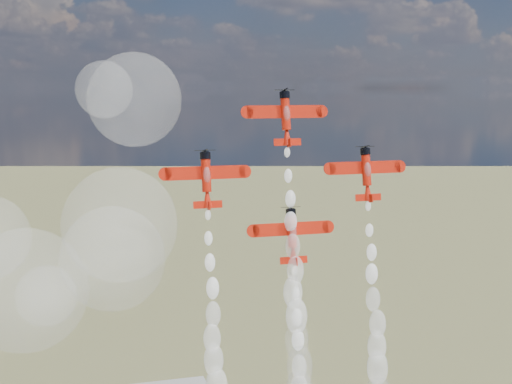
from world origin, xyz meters
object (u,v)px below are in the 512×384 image
object	(u,v)px
plane_lead	(286,117)
plane_slot	(292,234)
plane_right	(366,173)
plane_left	(206,178)

from	to	relation	value
plane_lead	plane_slot	distance (m)	20.73
plane_lead	plane_right	world-z (taller)	plane_lead
plane_lead	plane_left	xyz separation A→B (m)	(-14.81, -1.95, -10.18)
plane_left	plane_right	size ratio (longest dim) A/B	1.00
plane_left	plane_lead	bearing A→B (deg)	7.51
plane_left	plane_right	distance (m)	29.61
plane_lead	plane_left	world-z (taller)	plane_lead
plane_lead	plane_right	size ratio (longest dim) A/B	1.00
plane_right	plane_lead	bearing A→B (deg)	172.49
plane_left	plane_slot	bearing A→B (deg)	-7.51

